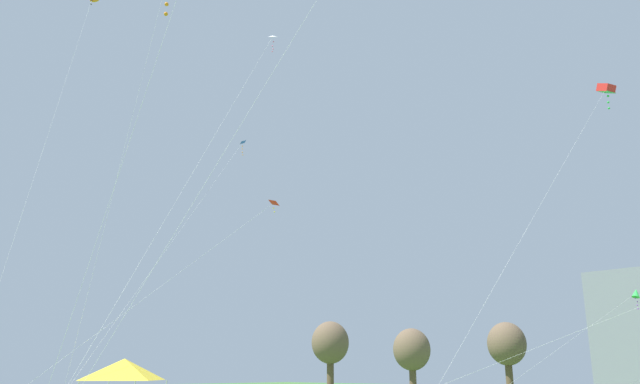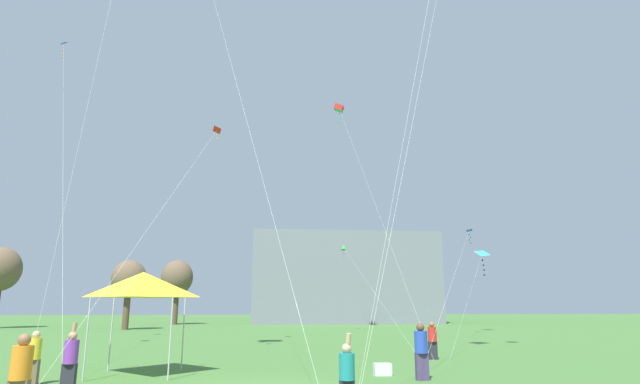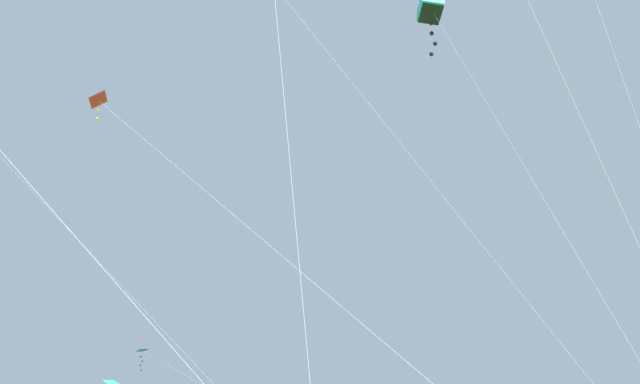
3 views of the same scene
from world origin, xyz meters
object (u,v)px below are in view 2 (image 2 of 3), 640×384
at_px(cooler_box, 383,369).
at_px(kite_blue_delta_7, 469,233).
at_px(person_yellow_shirt, 34,356).
at_px(person_blue_shirt, 421,349).
at_px(person_orange_shirt, 20,374).
at_px(kite_red_box_0, 339,109).
at_px(person_purple_shirt, 70,358).
at_px(person_red_shirt, 432,339).
at_px(kite_red_delta_4, 214,135).
at_px(kite_cyan_delta_8, 482,254).
at_px(kite_blue_delta_1, 63,49).
at_px(kite_green_diamond_5, 344,248).
at_px(person_teal_shirt, 347,374).
at_px(festival_tent, 143,285).

distance_m(cooler_box, kite_blue_delta_7, 25.68).
height_order(person_yellow_shirt, person_blue_shirt, person_blue_shirt).
height_order(person_orange_shirt, kite_red_box_0, kite_red_box_0).
bearing_deg(kite_blue_delta_7, person_blue_shirt, -116.81).
bearing_deg(person_yellow_shirt, kite_red_box_0, -12.07).
height_order(person_purple_shirt, kite_red_box_0, kite_red_box_0).
distance_m(person_purple_shirt, kite_red_box_0, 41.23).
xyz_separation_m(person_red_shirt, kite_red_delta_4, (-10.49, 2.60, 10.27)).
bearing_deg(cooler_box, kite_cyan_delta_8, 59.03).
bearing_deg(person_blue_shirt, kite_blue_delta_1, 25.28).
xyz_separation_m(person_yellow_shirt, kite_blue_delta_1, (-6.63, 14.74, 18.05)).
relative_size(cooler_box, kite_red_box_0, 0.02).
distance_m(kite_red_box_0, kite_blue_delta_1, 26.92).
xyz_separation_m(person_yellow_shirt, person_blue_shirt, (12.26, -0.28, 0.11)).
distance_m(person_purple_shirt, person_blue_shirt, 10.70).
bearing_deg(kite_green_diamond_5, person_yellow_shirt, -115.32).
distance_m(person_purple_shirt, kite_cyan_delta_8, 38.50).
xyz_separation_m(person_yellow_shirt, person_teal_shirt, (9.01, -5.02, -0.01)).
bearing_deg(person_teal_shirt, cooler_box, 160.34).
distance_m(person_red_shirt, person_teal_shirt, 12.22).
xyz_separation_m(person_orange_shirt, kite_green_diamond_5, (12.62, 35.87, 6.82)).
bearing_deg(person_purple_shirt, kite_blue_delta_1, 11.64).
relative_size(person_yellow_shirt, kite_red_delta_4, 0.11).
xyz_separation_m(kite_green_diamond_5, kite_cyan_delta_8, (12.29, -3.73, -0.90)).
relative_size(kite_red_delta_4, kite_cyan_delta_8, 0.64).
distance_m(person_orange_shirt, kite_blue_delta_7, 35.54).
bearing_deg(kite_red_box_0, person_red_shirt, -89.12).
bearing_deg(person_yellow_shirt, person_blue_shirt, -78.87).
height_order(person_blue_shirt, kite_red_box_0, kite_red_box_0).
bearing_deg(kite_blue_delta_7, person_orange_shirt, -128.47).
xyz_separation_m(cooler_box, person_red_shirt, (3.44, 4.78, 0.69)).
xyz_separation_m(person_teal_shirt, person_blue_shirt, (3.25, 4.74, 0.12)).
relative_size(person_purple_shirt, person_orange_shirt, 1.06).
height_order(cooler_box, person_red_shirt, person_red_shirt).
relative_size(person_teal_shirt, kite_cyan_delta_8, 0.08).
bearing_deg(cooler_box, person_teal_shirt, -110.21).
bearing_deg(person_red_shirt, kite_red_box_0, 30.53).
bearing_deg(cooler_box, person_orange_shirt, -146.46).
xyz_separation_m(person_teal_shirt, kite_blue_delta_7, (14.56, 27.12, 7.27)).
height_order(kite_blue_delta_7, kite_cyan_delta_8, kite_blue_delta_7).
bearing_deg(kite_blue_delta_7, cooler_box, -120.34).
xyz_separation_m(cooler_box, kite_red_delta_4, (-7.06, 7.38, 10.96)).
height_order(kite_red_box_0, kite_green_diamond_5, kite_red_box_0).
relative_size(person_purple_shirt, kite_green_diamond_5, 0.08).
bearing_deg(person_teal_shirt, kite_blue_delta_1, -141.09).
xyz_separation_m(person_red_shirt, kite_cyan_delta_8, (12.14, 21.18, 6.00)).
distance_m(kite_blue_delta_7, kite_cyan_delta_8, 5.99).
relative_size(kite_red_box_0, kite_green_diamond_5, 1.06).
height_order(festival_tent, kite_red_box_0, kite_red_box_0).
relative_size(person_red_shirt, kite_blue_delta_1, 0.08).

